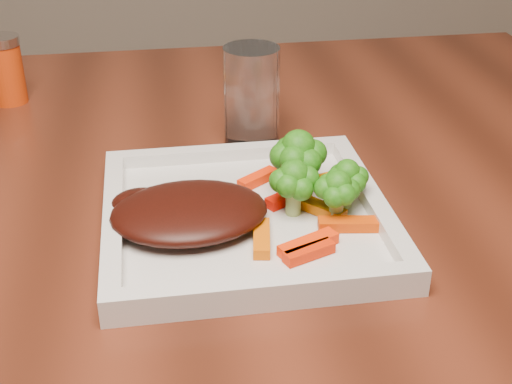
{
  "coord_description": "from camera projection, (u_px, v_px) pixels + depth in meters",
  "views": [
    {
      "loc": [
        0.27,
        -0.8,
        1.12
      ],
      "look_at": [
        0.36,
        -0.22,
        0.79
      ],
      "focal_mm": 50.0,
      "sensor_mm": 36.0,
      "label": 1
    }
  ],
  "objects": [
    {
      "name": "broccoli_0",
      "position": [
        298.0,
        162.0,
        0.71
      ],
      "size": [
        0.06,
        0.06,
        0.07
      ],
      "primitive_type": null,
      "rotation": [
        0.0,
        0.0,
        -0.0
      ],
      "color": "#217914",
      "rests_on": "plate"
    },
    {
      "name": "carrot_6",
      "position": [
        289.0,
        197.0,
        0.71
      ],
      "size": [
        0.05,
        0.04,
        0.01
      ],
      "primitive_type": "cube",
      "rotation": [
        0.0,
        0.0,
        0.54
      ],
      "color": "red",
      "rests_on": "plate"
    },
    {
      "name": "steak",
      "position": [
        189.0,
        212.0,
        0.66
      ],
      "size": [
        0.15,
        0.12,
        0.03
      ],
      "primitive_type": "ellipsoid",
      "rotation": [
        0.0,
        0.0,
        0.05
      ],
      "color": "#350C07",
      "rests_on": "plate"
    },
    {
      "name": "carrot_2",
      "position": [
        262.0,
        238.0,
        0.64
      ],
      "size": [
        0.02,
        0.06,
        0.01
      ],
      "primitive_type": "cube",
      "rotation": [
        0.0,
        0.0,
        1.41
      ],
      "color": "#D95A03",
      "rests_on": "plate"
    },
    {
      "name": "drinking_glass",
      "position": [
        252.0,
        98.0,
        0.83
      ],
      "size": [
        0.07,
        0.07,
        0.12
      ],
      "primitive_type": "cylinder",
      "rotation": [
        0.0,
        0.0,
        -0.12
      ],
      "color": "white",
      "rests_on": "dining_table"
    },
    {
      "name": "carrot_1",
      "position": [
        350.0,
        224.0,
        0.66
      ],
      "size": [
        0.06,
        0.02,
        0.01
      ],
      "primitive_type": "cube",
      "rotation": [
        0.0,
        0.0,
        -0.14
      ],
      "color": "#C83903",
      "rests_on": "plate"
    },
    {
      "name": "carrot_0",
      "position": [
        308.0,
        244.0,
        0.63
      ],
      "size": [
        0.06,
        0.04,
        0.01
      ],
      "primitive_type": "cube",
      "rotation": [
        0.0,
        0.0,
        0.43
      ],
      "color": "#FF2F04",
      "rests_on": "plate"
    },
    {
      "name": "carrot_7",
      "position": [
        309.0,
        252.0,
        0.62
      ],
      "size": [
        0.05,
        0.03,
        0.01
      ],
      "primitive_type": "cube",
      "rotation": [
        0.0,
        0.0,
        0.38
      ],
      "color": "red",
      "rests_on": "plate"
    },
    {
      "name": "broccoli_1",
      "position": [
        347.0,
        177.0,
        0.69
      ],
      "size": [
        0.05,
        0.05,
        0.06
      ],
      "primitive_type": null,
      "rotation": [
        0.0,
        0.0,
        0.08
      ],
      "color": "#116510",
      "rests_on": "plate"
    },
    {
      "name": "spice_shaker",
      "position": [
        6.0,
        70.0,
        0.95
      ],
      "size": [
        0.06,
        0.06,
        0.09
      ],
      "primitive_type": "cylinder",
      "rotation": [
        0.0,
        0.0,
        -0.36
      ],
      "color": "#BB330A",
      "rests_on": "dining_table"
    },
    {
      "name": "broccoli_2",
      "position": [
        337.0,
        193.0,
        0.67
      ],
      "size": [
        0.06,
        0.06,
        0.06
      ],
      "primitive_type": null,
      "rotation": [
        0.0,
        0.0,
        0.31
      ],
      "color": "#1A6D12",
      "rests_on": "plate"
    },
    {
      "name": "plate",
      "position": [
        246.0,
        221.0,
        0.69
      ],
      "size": [
        0.27,
        0.27,
        0.01
      ],
      "primitive_type": "cube",
      "color": "silver",
      "rests_on": "dining_table"
    },
    {
      "name": "carrot_5",
      "position": [
        319.0,
        208.0,
        0.69
      ],
      "size": [
        0.05,
        0.05,
        0.01
      ],
      "primitive_type": "cube",
      "rotation": [
        0.0,
        0.0,
        -0.84
      ],
      "color": "#D56203",
      "rests_on": "plate"
    },
    {
      "name": "carrot_4",
      "position": [
        258.0,
        179.0,
        0.74
      ],
      "size": [
        0.05,
        0.04,
        0.01
      ],
      "primitive_type": "cube",
      "rotation": [
        0.0,
        0.0,
        0.63
      ],
      "color": "#FB2A04",
      "rests_on": "plate"
    },
    {
      "name": "broccoli_3",
      "position": [
        294.0,
        185.0,
        0.68
      ],
      "size": [
        0.05,
        0.05,
        0.06
      ],
      "primitive_type": null,
      "rotation": [
        0.0,
        0.0,
        0.01
      ],
      "color": "#1C6A11",
      "rests_on": "plate"
    },
    {
      "name": "carrot_3",
      "position": [
        337.0,
        177.0,
        0.75
      ],
      "size": [
        0.06,
        0.03,
        0.01
      ],
      "primitive_type": "cube",
      "rotation": [
        0.0,
        0.0,
        0.29
      ],
      "color": "orange",
      "rests_on": "plate"
    }
  ]
}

